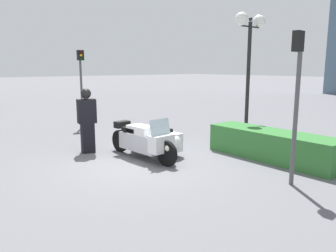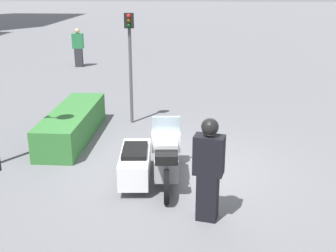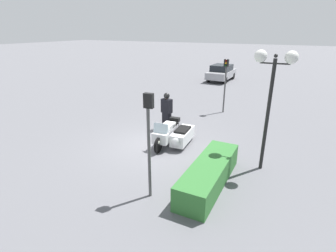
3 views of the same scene
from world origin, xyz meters
name	(u,v)px [view 3 (image 3 of 3)]	position (x,y,z in m)	size (l,w,h in m)	color
ground_plane	(155,145)	(0.00, 0.00, 0.00)	(160.00, 160.00, 0.00)	slate
police_motorcycle	(174,135)	(-0.43, 0.71, 0.47)	(2.61, 1.26, 1.15)	black
officer_rider	(167,110)	(-1.96, -0.43, 0.97)	(0.41, 0.56, 1.84)	black
hedge_bush_curbside	(209,174)	(1.82, 3.02, 0.38)	(3.56, 0.97, 0.76)	#337033
twin_lamp_post	(273,75)	(-0.03, 4.34, 3.32)	(0.40, 1.30, 4.09)	black
traffic_light_near	(149,131)	(3.16, 1.65, 2.07)	(0.23, 0.27, 3.12)	#4C4C4C
traffic_light_far	(225,78)	(-5.94, 1.29, 2.06)	(0.23, 0.27, 3.09)	#4C4C4C
parked_car_background	(221,72)	(-15.75, -1.67, 0.78)	(4.11, 1.93, 1.49)	#9E9EA3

